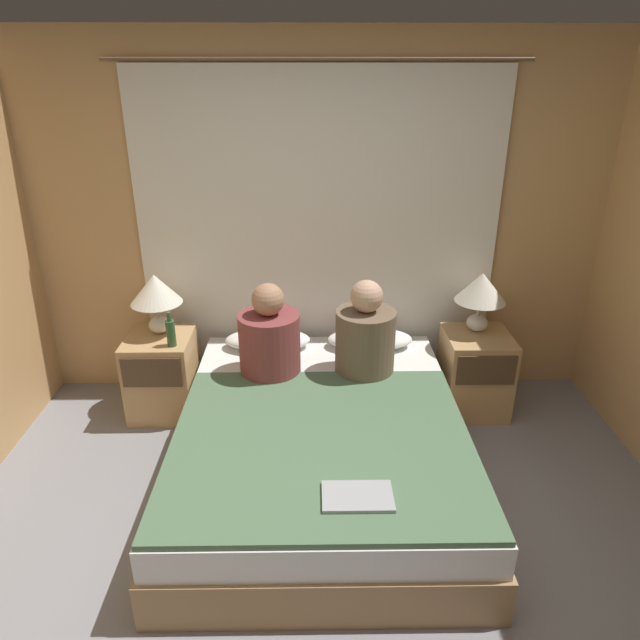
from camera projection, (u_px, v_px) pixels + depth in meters
The scene contains 15 objects.
ground_plane at pixel (324, 593), 2.67m from camera, with size 16.00×16.00×0.00m, color gray.
wall_back at pixel (318, 224), 3.98m from camera, with size 4.09×0.06×2.50m.
curtain_panel at pixel (318, 240), 3.96m from camera, with size 2.67×0.02×2.31m.
bed at pixel (321, 446), 3.35m from camera, with size 1.64×2.07×0.44m.
nightstand_left at pixel (162, 375), 3.97m from camera, with size 0.44×0.47×0.58m.
nightstand_right at pixel (475, 372), 4.00m from camera, with size 0.44×0.47×0.58m.
lamp_left at pixel (156, 292), 3.81m from camera, with size 0.34×0.34×0.42m.
lamp_right at pixel (481, 291), 3.84m from camera, with size 0.34×0.34×0.42m.
pillow_left at pixel (268, 340), 4.01m from camera, with size 0.59×0.29×0.12m.
pillow_right at pixel (370, 339), 4.02m from camera, with size 0.59×0.29×0.12m.
blanket_on_bed at pixel (322, 441), 2.99m from camera, with size 1.58×1.45×0.03m.
person_left_in_bed at pixel (269, 339), 3.59m from camera, with size 0.39×0.39×0.62m.
person_right_in_bed at pixel (365, 337), 3.60m from camera, with size 0.38×0.38×0.63m.
beer_bottle_on_left_stand at pixel (171, 333), 3.71m from camera, with size 0.06×0.06×0.24m.
laptop_on_bed at pixel (358, 496), 2.58m from camera, with size 0.32×0.20×0.02m.
Camera 1 is at (-0.04, -1.92, 2.25)m, focal length 32.00 mm.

